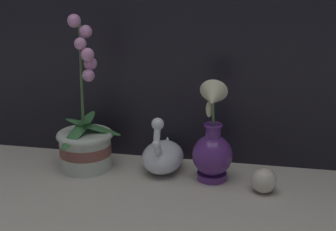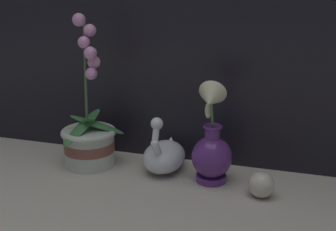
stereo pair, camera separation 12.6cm
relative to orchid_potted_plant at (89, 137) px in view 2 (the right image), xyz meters
name	(u,v)px [view 2 (the right image)]	position (x,y,z in m)	size (l,w,h in m)	color
ground_plane	(155,197)	(0.25, -0.14, -0.09)	(2.80, 2.80, 0.00)	#BCB2A3
orchid_potted_plant	(89,137)	(0.00, 0.00, 0.00)	(0.19, 0.20, 0.44)	beige
swan_figurine	(164,155)	(0.22, 0.03, -0.04)	(0.12, 0.19, 0.18)	white
blue_vase	(212,149)	(0.37, -0.01, 0.01)	(0.11, 0.13, 0.29)	#602D7F
glass_sphere	(261,185)	(0.51, -0.06, -0.05)	(0.07, 0.07, 0.07)	beige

